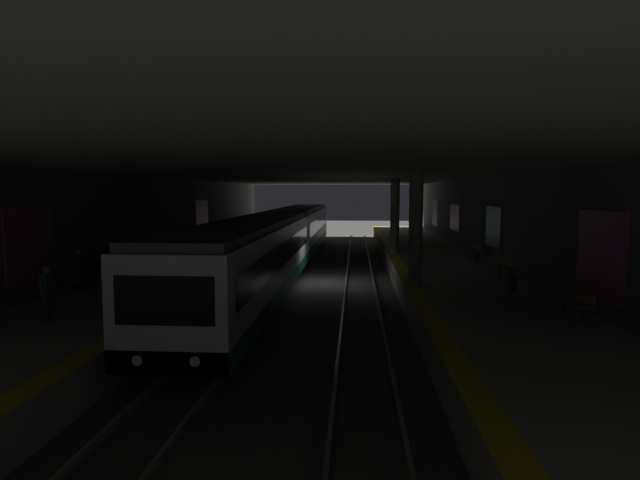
{
  "coord_description": "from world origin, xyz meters",
  "views": [
    {
      "loc": [
        -26.73,
        -1.95,
        4.77
      ],
      "look_at": [
        7.49,
        0.4,
        1.59
      ],
      "focal_mm": 29.01,
      "sensor_mm": 36.0,
      "label": 1
    }
  ],
  "objects_px": {
    "person_waiting_near": "(79,268)",
    "bench_left_near": "(576,300)",
    "suitcase_rolling": "(512,283)",
    "person_walking_mid": "(47,292)",
    "person_standing_far": "(158,251)",
    "bench_left_mid": "(506,266)",
    "bench_right_mid": "(189,243)",
    "person_boarding": "(179,263)",
    "bench_right_near": "(82,276)",
    "trash_bin": "(102,278)",
    "pillar_far": "(395,216)",
    "bench_left_far": "(476,251)",
    "pillar_near": "(416,229)",
    "bench_right_far": "(223,233)",
    "metro_train": "(284,239)"
  },
  "relations": [
    {
      "from": "person_waiting_near",
      "to": "bench_left_near",
      "type": "bearing_deg",
      "value": -99.5
    },
    {
      "from": "bench_left_near",
      "to": "suitcase_rolling",
      "type": "distance_m",
      "value": 3.81
    },
    {
      "from": "person_walking_mid",
      "to": "person_standing_far",
      "type": "relative_size",
      "value": 0.99
    },
    {
      "from": "bench_left_mid",
      "to": "bench_right_mid",
      "type": "distance_m",
      "value": 19.28
    },
    {
      "from": "person_waiting_near",
      "to": "person_boarding",
      "type": "height_order",
      "value": "person_waiting_near"
    },
    {
      "from": "bench_right_near",
      "to": "trash_bin",
      "type": "relative_size",
      "value": 2.0
    },
    {
      "from": "pillar_far",
      "to": "bench_left_far",
      "type": "height_order",
      "value": "pillar_far"
    },
    {
      "from": "bench_left_near",
      "to": "suitcase_rolling",
      "type": "xyz_separation_m",
      "value": [
        3.73,
        0.76,
        -0.18
      ]
    },
    {
      "from": "suitcase_rolling",
      "to": "pillar_near",
      "type": "bearing_deg",
      "value": 68.25
    },
    {
      "from": "pillar_near",
      "to": "bench_right_far",
      "type": "bearing_deg",
      "value": 33.58
    },
    {
      "from": "bench_left_far",
      "to": "person_waiting_near",
      "type": "relative_size",
      "value": 1.05
    },
    {
      "from": "person_waiting_near",
      "to": "person_boarding",
      "type": "xyz_separation_m",
      "value": [
        1.9,
        -3.16,
        -0.04
      ]
    },
    {
      "from": "bench_left_near",
      "to": "person_walking_mid",
      "type": "height_order",
      "value": "person_walking_mid"
    },
    {
      "from": "bench_left_mid",
      "to": "person_walking_mid",
      "type": "xyz_separation_m",
      "value": [
        -8.94,
        15.31,
        0.37
      ]
    },
    {
      "from": "pillar_near",
      "to": "metro_train",
      "type": "xyz_separation_m",
      "value": [
        9.16,
        6.55,
        -1.3
      ]
    },
    {
      "from": "person_walking_mid",
      "to": "trash_bin",
      "type": "xyz_separation_m",
      "value": [
        5.16,
        1.03,
        -0.47
      ]
    },
    {
      "from": "bench_left_far",
      "to": "person_standing_far",
      "type": "xyz_separation_m",
      "value": [
        -4.7,
        16.01,
        0.38
      ]
    },
    {
      "from": "bench_right_mid",
      "to": "person_boarding",
      "type": "relative_size",
      "value": 1.09
    },
    {
      "from": "person_walking_mid",
      "to": "person_boarding",
      "type": "distance_m",
      "value": 6.63
    },
    {
      "from": "person_walking_mid",
      "to": "suitcase_rolling",
      "type": "height_order",
      "value": "person_walking_mid"
    },
    {
      "from": "bench_left_far",
      "to": "bench_left_mid",
      "type": "bearing_deg",
      "value": 180.0
    },
    {
      "from": "suitcase_rolling",
      "to": "bench_right_near",
      "type": "bearing_deg",
      "value": 91.37
    },
    {
      "from": "person_walking_mid",
      "to": "suitcase_rolling",
      "type": "xyz_separation_m",
      "value": [
        5.44,
        -14.54,
        -0.54
      ]
    },
    {
      "from": "pillar_far",
      "to": "bench_right_mid",
      "type": "bearing_deg",
      "value": 89.41
    },
    {
      "from": "metro_train",
      "to": "person_walking_mid",
      "type": "bearing_deg",
      "value": 164.03
    },
    {
      "from": "bench_left_near",
      "to": "suitcase_rolling",
      "type": "height_order",
      "value": "suitcase_rolling"
    },
    {
      "from": "metro_train",
      "to": "bench_right_far",
      "type": "xyz_separation_m",
      "value": [
        10.25,
        6.33,
        -0.45
      ]
    },
    {
      "from": "person_boarding",
      "to": "bench_right_far",
      "type": "bearing_deg",
      "value": 9.59
    },
    {
      "from": "pillar_near",
      "to": "bench_right_near",
      "type": "relative_size",
      "value": 2.68
    },
    {
      "from": "pillar_near",
      "to": "metro_train",
      "type": "relative_size",
      "value": 0.12
    },
    {
      "from": "bench_right_mid",
      "to": "bench_right_far",
      "type": "height_order",
      "value": "same"
    },
    {
      "from": "person_waiting_near",
      "to": "person_standing_far",
      "type": "bearing_deg",
      "value": -9.12
    },
    {
      "from": "bench_right_mid",
      "to": "bench_right_far",
      "type": "relative_size",
      "value": 1.0
    },
    {
      "from": "bench_right_far",
      "to": "person_standing_far",
      "type": "bearing_deg",
      "value": -176.27
    },
    {
      "from": "bench_left_near",
      "to": "person_walking_mid",
      "type": "bearing_deg",
      "value": 96.41
    },
    {
      "from": "pillar_far",
      "to": "metro_train",
      "type": "height_order",
      "value": "pillar_far"
    },
    {
      "from": "suitcase_rolling",
      "to": "bench_left_mid",
      "type": "bearing_deg",
      "value": -12.26
    },
    {
      "from": "pillar_near",
      "to": "bench_right_near",
      "type": "xyz_separation_m",
      "value": [
        -1.75,
        12.88,
        -1.75
      ]
    },
    {
      "from": "bench_right_near",
      "to": "person_waiting_near",
      "type": "xyz_separation_m",
      "value": [
        -0.51,
        -0.18,
        0.35
      ]
    },
    {
      "from": "metro_train",
      "to": "person_standing_far",
      "type": "relative_size",
      "value": 22.96
    },
    {
      "from": "person_boarding",
      "to": "trash_bin",
      "type": "relative_size",
      "value": 1.84
    },
    {
      "from": "trash_bin",
      "to": "pillar_far",
      "type": "bearing_deg",
      "value": -43.93
    },
    {
      "from": "bench_left_mid",
      "to": "suitcase_rolling",
      "type": "distance_m",
      "value": 3.59
    },
    {
      "from": "person_waiting_near",
      "to": "person_boarding",
      "type": "relative_size",
      "value": 1.04
    },
    {
      "from": "metro_train",
      "to": "suitcase_rolling",
      "type": "height_order",
      "value": "metro_train"
    },
    {
      "from": "pillar_near",
      "to": "bench_right_far",
      "type": "xyz_separation_m",
      "value": [
        19.41,
        12.88,
        -1.75
      ]
    },
    {
      "from": "metro_train",
      "to": "person_boarding",
      "type": "height_order",
      "value": "metro_train"
    },
    {
      "from": "metro_train",
      "to": "person_walking_mid",
      "type": "xyz_separation_m",
      "value": [
        -15.97,
        4.57,
        -0.09
      ]
    },
    {
      "from": "pillar_far",
      "to": "bench_right_near",
      "type": "height_order",
      "value": "pillar_far"
    },
    {
      "from": "bench_left_mid",
      "to": "person_boarding",
      "type": "bearing_deg",
      "value": 100.34
    }
  ]
}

